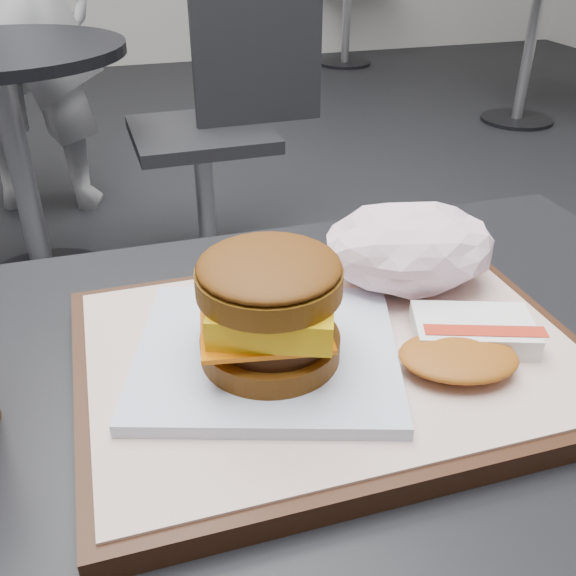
# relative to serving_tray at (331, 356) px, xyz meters

# --- Properties ---
(serving_tray) EXTENTS (0.38, 0.28, 0.02)m
(serving_tray) POSITION_rel_serving_tray_xyz_m (0.00, 0.00, 0.00)
(serving_tray) COLOR black
(serving_tray) RESTS_ON customer_table
(breakfast_sandwich) EXTENTS (0.23, 0.22, 0.09)m
(breakfast_sandwich) POSITION_rel_serving_tray_xyz_m (-0.05, -0.01, 0.05)
(breakfast_sandwich) COLOR white
(breakfast_sandwich) RESTS_ON serving_tray
(hash_brown) EXTENTS (0.13, 0.11, 0.02)m
(hash_brown) POSITION_rel_serving_tray_xyz_m (0.09, -0.04, 0.02)
(hash_brown) COLOR white
(hash_brown) RESTS_ON serving_tray
(crumpled_wrapper) EXTENTS (0.15, 0.12, 0.07)m
(crumpled_wrapper) POSITION_rel_serving_tray_xyz_m (0.10, 0.07, 0.04)
(crumpled_wrapper) COLOR white
(crumpled_wrapper) RESTS_ON serving_tray
(neighbor_table) EXTENTS (0.70, 0.70, 0.75)m
(neighbor_table) POSITION_rel_serving_tray_xyz_m (-0.38, 1.60, -0.23)
(neighbor_table) COLOR black
(neighbor_table) RESTS_ON ground
(neighbor_chair) EXTENTS (0.60, 0.43, 0.88)m
(neighbor_chair) POSITION_rel_serving_tray_xyz_m (0.23, 1.59, -0.27)
(neighbor_chair) COLOR #B1B1B7
(neighbor_chair) RESTS_ON ground
(bg_table_near) EXTENTS (0.66, 0.66, 0.75)m
(bg_table_near) POSITION_rel_serving_tray_xyz_m (2.17, 2.75, -0.22)
(bg_table_near) COLOR black
(bg_table_near) RESTS_ON ground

